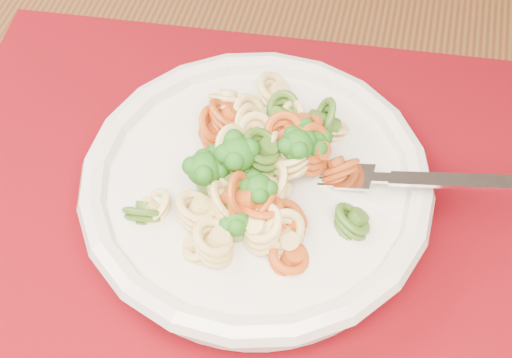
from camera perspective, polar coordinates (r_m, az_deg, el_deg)
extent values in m
cube|color=#503316|center=(0.59, -5.10, 1.49)|extent=(1.53, 1.30, 0.04)
cube|color=#630409|center=(0.52, -0.22, -3.26)|extent=(0.60, 0.53, 0.00)
cylinder|color=beige|center=(0.52, 0.00, -2.26)|extent=(0.10, 0.10, 0.01)
cylinder|color=beige|center=(0.51, 0.00, -1.11)|extent=(0.23, 0.23, 0.03)
torus|color=beige|center=(0.50, 0.00, -0.16)|extent=(0.25, 0.25, 0.02)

